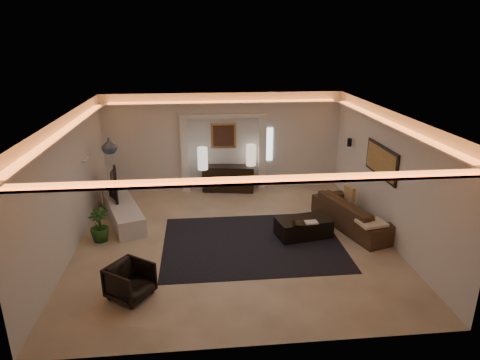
{
  "coord_description": "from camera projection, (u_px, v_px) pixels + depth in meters",
  "views": [
    {
      "loc": [
        -0.73,
        -8.66,
        4.49
      ],
      "look_at": [
        0.2,
        0.6,
        1.25
      ],
      "focal_mm": 31.48,
      "sensor_mm": 36.0,
      "label": 1
    }
  ],
  "objects": [
    {
      "name": "plant",
      "position": [
        99.0,
        225.0,
        9.53
      ],
      "size": [
        0.5,
        0.5,
        0.77
      ],
      "primitive_type": "imported",
      "rotation": [
        0.0,
        0.0,
        -0.16
      ],
      "color": "#204617",
      "rests_on": "ground"
    },
    {
      "name": "floor",
      "position": [
        234.0,
        240.0,
        9.68
      ],
      "size": [
        7.0,
        7.0,
        0.0
      ],
      "primitive_type": "plane",
      "color": "beige",
      "rests_on": "ground"
    },
    {
      "name": "figurine",
      "position": [
        112.0,
        190.0,
        10.98
      ],
      "size": [
        0.2,
        0.2,
        0.42
      ],
      "primitive_type": "cylinder",
      "rotation": [
        0.0,
        0.0,
        0.33
      ],
      "color": "black",
      "rests_on": "media_ledge"
    },
    {
      "name": "console",
      "position": [
        229.0,
        178.0,
        12.6
      ],
      "size": [
        1.57,
        0.71,
        0.76
      ],
      "primitive_type": "cube",
      "rotation": [
        0.0,
        0.0,
        -0.16
      ],
      "color": "black",
      "rests_on": "ground"
    },
    {
      "name": "daylight_slit",
      "position": [
        268.0,
        144.0,
        12.64
      ],
      "size": [
        0.25,
        0.03,
        1.0
      ],
      "primitive_type": "cube",
      "color": "white",
      "rests_on": "wall_back"
    },
    {
      "name": "ceiling",
      "position": [
        233.0,
        115.0,
        8.73
      ],
      "size": [
        7.0,
        7.0,
        0.0
      ],
      "primitive_type": "plane",
      "rotation": [
        3.14,
        0.0,
        0.0
      ],
      "color": "white",
      "rests_on": "ground"
    },
    {
      "name": "throw_blanket",
      "position": [
        372.0,
        223.0,
        9.26
      ],
      "size": [
        0.66,
        0.58,
        0.06
      ],
      "primitive_type": "cube",
      "rotation": [
        0.0,
        0.0,
        0.2
      ],
      "color": "beige",
      "rests_on": "sofa"
    },
    {
      "name": "sofa",
      "position": [
        355.0,
        214.0,
        10.22
      ],
      "size": [
        2.59,
        1.6,
        0.71
      ],
      "primitive_type": "imported",
      "rotation": [
        0.0,
        0.0,
        1.86
      ],
      "color": "#442A1A",
      "rests_on": "ground"
    },
    {
      "name": "lamp_left",
      "position": [
        203.0,
        159.0,
        12.08
      ],
      "size": [
        0.33,
        0.33,
        0.65
      ],
      "primitive_type": "cylinder",
      "rotation": [
        0.0,
        0.0,
        0.15
      ],
      "color": "white",
      "rests_on": "console"
    },
    {
      "name": "cove_soffit",
      "position": [
        233.0,
        128.0,
        8.82
      ],
      "size": [
        7.0,
        7.0,
        0.04
      ],
      "primitive_type": "cube",
      "color": "silver",
      "rests_on": "ceiling"
    },
    {
      "name": "art_panel_gold",
      "position": [
        381.0,
        161.0,
        9.73
      ],
      "size": [
        0.02,
        1.5,
        0.62
      ],
      "primitive_type": "cube",
      "color": "tan",
      "rests_on": "wall_right"
    },
    {
      "name": "wall_front",
      "position": [
        255.0,
        262.0,
        5.92
      ],
      "size": [
        7.0,
        0.0,
        7.0
      ],
      "primitive_type": "plane",
      "rotation": [
        -1.57,
        0.0,
        0.0
      ],
      "color": "silver",
      "rests_on": "ground"
    },
    {
      "name": "alcove_header",
      "position": [
        223.0,
        116.0,
        12.14
      ],
      "size": [
        2.52,
        0.2,
        0.12
      ],
      "primitive_type": "cube",
      "color": "silver",
      "rests_on": "wall_back"
    },
    {
      "name": "tv",
      "position": [
        111.0,
        185.0,
        10.87
      ],
      "size": [
        1.2,
        0.38,
        0.69
      ],
      "primitive_type": "imported",
      "rotation": [
        0.0,
        0.0,
        1.76
      ],
      "color": "black",
      "rests_on": "media_ledge"
    },
    {
      "name": "armchair",
      "position": [
        130.0,
        281.0,
        7.49
      ],
      "size": [
        0.97,
        0.97,
        0.64
      ],
      "primitive_type": "imported",
      "rotation": [
        0.0,
        0.0,
        0.95
      ],
      "color": "black",
      "rests_on": "ground"
    },
    {
      "name": "area_rug",
      "position": [
        252.0,
        243.0,
        9.53
      ],
      "size": [
        4.0,
        3.0,
        0.01
      ],
      "primitive_type": "cube",
      "color": "black",
      "rests_on": "ground"
    },
    {
      "name": "pilaster_right",
      "position": [
        262.0,
        153.0,
        12.63
      ],
      "size": [
        0.22,
        0.2,
        2.2
      ],
      "primitive_type": "cube",
      "color": "silver",
      "rests_on": "ground"
    },
    {
      "name": "throw_pillow",
      "position": [
        349.0,
        193.0,
        10.99
      ],
      "size": [
        0.2,
        0.38,
        0.37
      ],
      "primitive_type": "cube",
      "rotation": [
        0.0,
        0.0,
        0.26
      ],
      "color": "tan",
      "rests_on": "sofa"
    },
    {
      "name": "wall_sconce",
      "position": [
        349.0,
        142.0,
        11.52
      ],
      "size": [
        0.12,
        0.12,
        0.22
      ],
      "primitive_type": "cylinder",
      "color": "black",
      "rests_on": "wall_right"
    },
    {
      "name": "ginger_jar",
      "position": [
        109.0,
        146.0,
        10.42
      ],
      "size": [
        0.49,
        0.49,
        0.39
      ],
      "primitive_type": "imported",
      "rotation": [
        0.0,
        0.0,
        0.38
      ],
      "color": "#324155",
      "rests_on": "wall_niche"
    },
    {
      "name": "pilaster_left",
      "position": [
        185.0,
        155.0,
        12.41
      ],
      "size": [
        0.22,
        0.2,
        2.2
      ],
      "primitive_type": "cube",
      "color": "silver",
      "rests_on": "ground"
    },
    {
      "name": "wall_niche",
      "position": [
        87.0,
        158.0,
        10.13
      ],
      "size": [
        0.1,
        0.55,
        0.04
      ],
      "primitive_type": "cube",
      "color": "silver",
      "rests_on": "wall_left"
    },
    {
      "name": "coffee_table",
      "position": [
        303.0,
        228.0,
        9.81
      ],
      "size": [
        1.34,
        0.89,
        0.46
      ],
      "primitive_type": "cube",
      "rotation": [
        0.0,
        0.0,
        0.19
      ],
      "color": "#2B231C",
      "rests_on": "ground"
    },
    {
      "name": "wall_left",
      "position": [
        69.0,
        186.0,
        8.87
      ],
      "size": [
        0.0,
        7.0,
        7.0
      ],
      "primitive_type": "plane",
      "rotation": [
        1.57,
        0.0,
        1.57
      ],
      "color": "silver",
      "rests_on": "ground"
    },
    {
      "name": "painting_frame",
      "position": [
        224.0,
        136.0,
        12.4
      ],
      "size": [
        0.74,
        0.04,
        0.74
      ],
      "primitive_type": "cube",
      "color": "tan",
      "rests_on": "wall_back"
    },
    {
      "name": "wall_back",
      "position": [
        224.0,
        142.0,
        12.5
      ],
      "size": [
        7.0,
        0.0,
        7.0
      ],
      "primitive_type": "plane",
      "rotation": [
        1.57,
        0.0,
        0.0
      ],
      "color": "silver",
      "rests_on": "ground"
    },
    {
      "name": "lamp_right",
      "position": [
        251.0,
        155.0,
        12.45
      ],
      "size": [
        0.32,
        0.32,
        0.63
      ],
      "primitive_type": "cylinder",
      "rotation": [
        0.0,
        0.0,
        -0.16
      ],
      "color": "#FFE4C6",
      "rests_on": "console"
    },
    {
      "name": "media_ledge",
      "position": [
        123.0,
        211.0,
        10.68
      ],
      "size": [
        1.45,
        2.61,
        0.48
      ],
      "primitive_type": "cube",
      "rotation": [
        0.0,
        0.0,
        0.34
      ],
      "color": "silver",
      "rests_on": "ground"
    },
    {
      "name": "art_panel_frame",
      "position": [
        382.0,
        161.0,
        9.74
      ],
      "size": [
        0.04,
        1.64,
        0.74
      ],
      "primitive_type": "cube",
      "color": "black",
      "rests_on": "wall_right"
    },
    {
      "name": "wall_right",
      "position": [
        387.0,
        176.0,
        9.54
      ],
      "size": [
        0.0,
        7.0,
        7.0
      ],
      "primitive_type": "plane",
      "rotation": [
        1.57,
        0.0,
        -1.57
      ],
      "color": "silver",
      "rests_on": "ground"
    },
    {
      "name": "painting_canvas",
      "position": [
        224.0,
        136.0,
        12.38
      ],
      "size": [
        0.62,
        0.02,
        0.62
      ],
      "primitive_type": "cube",
      "color": "#4C2D1E",
      "rests_on": "wall_back"
    },
    {
      "name": "magazine",
      "position": [
        311.0,
        223.0,
        9.53
      ],
      "size": [
        0.3,
        0.22,
        0.03
      ],
      "primitive_type": "cube",
      "rotation": [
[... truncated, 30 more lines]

